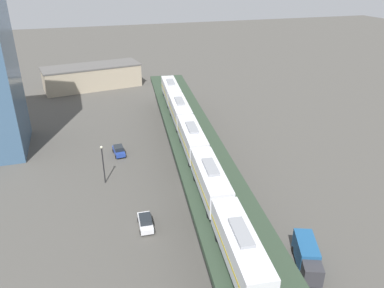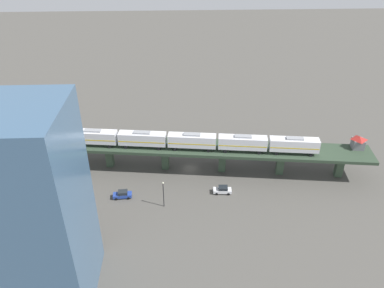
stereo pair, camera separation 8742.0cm
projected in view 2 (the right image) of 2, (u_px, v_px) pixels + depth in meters
ground_plane at (190, 169)px, 99.81m from camera, size 400.00×400.00×0.00m
elevated_viaduct at (190, 149)px, 96.61m from camera, size 19.59×92.34×7.14m
subway_train at (192, 140)px, 93.56m from camera, size 10.42×62.27×4.45m
signal_hut at (358, 142)px, 94.40m from camera, size 3.59×3.59×3.40m
street_car_white at (223, 190)px, 90.61m from camera, size 2.16×4.50×1.89m
street_car_blue at (123, 194)px, 89.11m from camera, size 2.17×4.51×1.89m
delivery_truck at (264, 148)px, 105.42m from camera, size 4.69×7.53×3.20m
street_lamp at (163, 192)px, 84.77m from camera, size 0.44×0.44×6.94m
office_tower at (31, 213)px, 58.36m from camera, size 16.00×16.00×36.00m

